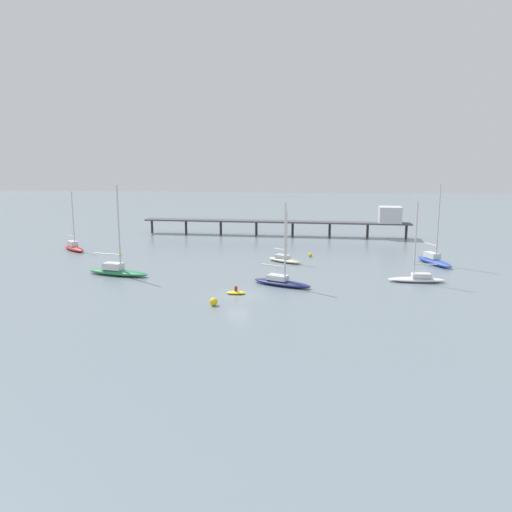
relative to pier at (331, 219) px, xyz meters
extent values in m
plane|color=slate|center=(-11.59, -48.66, -3.77)|extent=(400.00, 400.00, 0.00)
cube|color=#4C4C51|center=(-11.59, 0.39, -0.81)|extent=(55.35, 5.23, 0.30)
cylinder|color=#38332D|center=(-38.21, 1.30, -2.36)|extent=(0.50, 0.50, 2.81)
cylinder|color=#38332D|center=(-30.60, 1.04, -2.36)|extent=(0.50, 0.50, 2.81)
cylinder|color=#38332D|center=(-23.00, 0.78, -2.36)|extent=(0.50, 0.50, 2.81)
cylinder|color=#38332D|center=(-15.39, 0.52, -2.36)|extent=(0.50, 0.50, 2.81)
cylinder|color=#38332D|center=(-7.79, 0.26, -2.36)|extent=(0.50, 0.50, 2.81)
cylinder|color=#38332D|center=(-0.18, 0.01, -2.36)|extent=(0.50, 0.50, 2.81)
cylinder|color=#38332D|center=(7.42, -0.25, -2.36)|extent=(0.50, 0.50, 2.81)
cylinder|color=#38332D|center=(15.03, -0.51, -2.36)|extent=(0.50, 0.50, 2.81)
cube|color=silver|center=(11.70, -0.40, 0.96)|extent=(4.47, 4.47, 3.25)
ellipsoid|color=#287F4C|center=(-29.49, -40.03, -3.38)|extent=(9.49, 4.24, 0.77)
cube|color=silver|center=(-30.21, -39.86, -2.55)|extent=(2.92, 2.09, 0.89)
cylinder|color=silver|center=(-29.04, -40.14, 2.73)|extent=(0.23, 0.23, 11.46)
cylinder|color=silver|center=(-31.08, -39.65, -0.93)|extent=(4.13, 1.15, 0.18)
ellipsoid|color=#2D4CB7|center=(14.90, -27.08, -3.34)|extent=(4.74, 8.49, 0.85)
cube|color=silver|center=(14.66, -26.46, -2.50)|extent=(2.20, 3.01, 0.85)
cylinder|color=silver|center=(15.05, -27.47, 2.68)|extent=(0.22, 0.22, 11.20)
cylinder|color=silver|center=(14.50, -26.03, -0.90)|extent=(1.27, 2.96, 0.18)
ellipsoid|color=red|center=(-44.62, -21.93, -3.40)|extent=(6.43, 6.15, 0.74)
cube|color=silver|center=(-45.04, -21.53, -2.59)|extent=(2.39, 2.34, 0.86)
cylinder|color=silver|center=(-44.35, -22.17, 1.74)|extent=(0.21, 0.21, 9.53)
cylinder|color=silver|center=(-45.41, -21.18, -1.31)|extent=(2.24, 2.10, 0.17)
ellipsoid|color=navy|center=(-6.91, -43.30, -3.43)|extent=(8.06, 5.18, 0.66)
cube|color=silver|center=(-7.48, -43.04, -2.79)|extent=(2.92, 2.37, 0.62)
cylinder|color=silver|center=(-6.55, -43.47, 1.77)|extent=(0.22, 0.22, 9.75)
cylinder|color=silver|center=(-8.07, -42.76, -1.35)|extent=(3.13, 1.57, 0.17)
ellipsoid|color=white|center=(10.12, -39.24, -3.47)|extent=(7.22, 2.11, 0.59)
cube|color=silver|center=(10.69, -39.23, -2.90)|extent=(2.37, 1.40, 0.54)
cylinder|color=silver|center=(9.76, -39.25, 1.69)|extent=(0.21, 0.21, 9.72)
cylinder|color=silver|center=(11.15, -39.21, -1.42)|extent=(2.77, 0.24, 0.16)
ellipsoid|color=beige|center=(-7.53, -28.11, -3.46)|extent=(6.01, 4.89, 0.61)
cube|color=silver|center=(-7.94, -27.84, -2.91)|extent=(2.58, 2.30, 0.50)
cylinder|color=silver|center=(-7.28, -28.29, 0.48)|extent=(0.19, 0.19, 7.27)
cylinder|color=silver|center=(-8.28, -27.60, -1.85)|extent=(2.09, 1.50, 0.15)
ellipsoid|color=yellow|center=(-11.94, -48.13, -3.59)|extent=(2.28, 1.09, 0.35)
cylinder|color=maroon|center=(-11.94, -48.13, -3.14)|extent=(0.37, 0.37, 0.55)
sphere|color=tan|center=(-11.94, -48.13, -2.75)|extent=(0.24, 0.24, 0.24)
sphere|color=yellow|center=(-13.55, -53.25, -3.32)|extent=(0.88, 0.88, 0.88)
sphere|color=yellow|center=(-34.87, -25.73, -3.48)|extent=(0.57, 0.57, 0.57)
sphere|color=yellow|center=(-3.73, -23.10, -3.44)|extent=(0.65, 0.65, 0.65)
camera|label=1|loc=(-2.61, -105.80, 11.52)|focal=36.18mm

